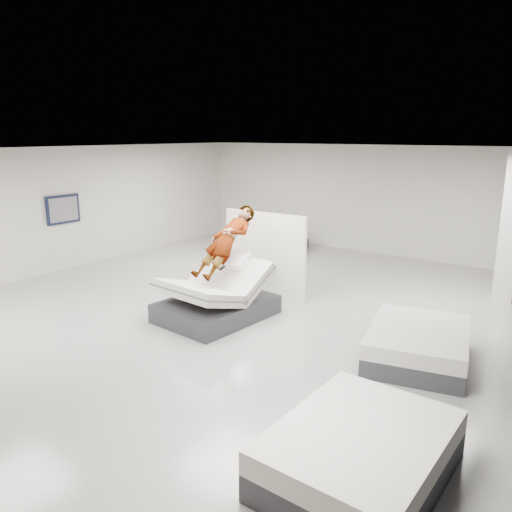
# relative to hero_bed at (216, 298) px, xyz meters

# --- Properties ---
(room) EXTENTS (14.00, 14.04, 3.20)m
(room) POSITION_rel_hero_bed_xyz_m (0.36, -0.00, 1.20)
(room) COLOR #B4B1AA
(room) RESTS_ON ground
(hero_bed) EXTENTS (1.76, 2.24, 1.24)m
(hero_bed) POSITION_rel_hero_bed_xyz_m (0.00, 0.00, 0.00)
(hero_bed) COLOR #343439
(hero_bed) RESTS_ON floor
(person) EXTENTS (0.79, 1.56, 1.65)m
(person) POSITION_rel_hero_bed_xyz_m (0.03, 0.31, 0.89)
(person) COLOR slate
(person) RESTS_ON hero_bed
(remote) EXTENTS (0.06, 0.15, 0.08)m
(remote) POSITION_rel_hero_bed_xyz_m (0.22, -0.06, 0.66)
(remote) COLOR black
(remote) RESTS_ON person
(divider_panel) EXTENTS (2.05, 0.13, 1.86)m
(divider_panel) POSITION_rel_hero_bed_xyz_m (-0.07, 1.76, 0.53)
(divider_panel) COLOR white
(divider_panel) RESTS_ON floor
(flat_bed_right_far) EXTENTS (1.85, 2.22, 0.54)m
(flat_bed_right_far) POSITION_rel_hero_bed_xyz_m (3.82, 0.41, -0.13)
(flat_bed_right_far) COLOR #343439
(flat_bed_right_far) RESTS_ON floor
(flat_bed_right_near) EXTENTS (1.61, 2.12, 0.57)m
(flat_bed_right_near) POSITION_rel_hero_bed_xyz_m (4.24, -2.74, -0.12)
(flat_bed_right_near) COLOR #343439
(flat_bed_right_near) RESTS_ON floor
(flat_bed_left_far) EXTENTS (2.25, 1.84, 0.56)m
(flat_bed_left_far) POSITION_rel_hero_bed_xyz_m (-2.43, 5.44, -0.12)
(flat_bed_left_far) COLOR #343439
(flat_bed_left_far) RESTS_ON floor
(column) EXTENTS (0.40, 0.40, 3.20)m
(column) POSITION_rel_hero_bed_xyz_m (4.36, 4.50, 1.20)
(column) COLOR silver
(column) RESTS_ON floor
(wall_poster) EXTENTS (0.06, 0.95, 0.75)m
(wall_poster) POSITION_rel_hero_bed_xyz_m (-5.57, 0.50, 1.20)
(wall_poster) COLOR black
(wall_poster) RESTS_ON wall_left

